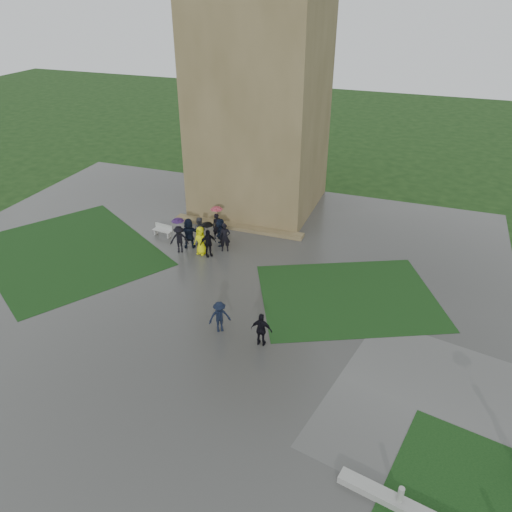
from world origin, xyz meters
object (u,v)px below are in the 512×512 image
(pedestrian_mid, at_px, (220,317))
(pedestrian_near, at_px, (262,330))
(tower, at_px, (260,77))
(bench, at_px, (163,230))

(pedestrian_mid, xyz_separation_m, pedestrian_near, (2.18, -0.29, 0.03))
(tower, xyz_separation_m, pedestrian_near, (5.51, -15.25, -8.14))
(pedestrian_near, bearing_deg, bench, -42.52)
(tower, distance_m, pedestrian_near, 18.14)
(tower, relative_size, pedestrian_mid, 11.22)
(pedestrian_mid, relative_size, pedestrian_near, 0.96)
(pedestrian_near, bearing_deg, tower, -72.34)
(tower, distance_m, pedestrian_mid, 17.37)
(tower, height_order, pedestrian_mid, tower)
(pedestrian_mid, bearing_deg, tower, 66.71)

